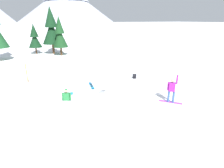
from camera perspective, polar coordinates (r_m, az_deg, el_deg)
ground_plane at (r=12.86m, az=5.01°, el=-5.71°), size 800.00×800.00×0.00m
snowboarder_foreground at (r=13.12m, az=17.90°, el=-1.67°), size 1.24×1.34×1.99m
snowboarder_midground at (r=13.39m, az=-13.61°, el=-3.64°), size 1.15×1.77×0.95m
loose_snowboard_near_left at (r=16.06m, az=-6.36°, el=-0.49°), size 0.59×1.87×0.09m
backpack_grey at (r=14.37m, az=-2.76°, el=-2.40°), size 0.52×0.55×0.26m
backpack_black at (r=18.05m, az=6.94°, el=2.36°), size 0.33×0.27×0.47m
trail_marker_pole at (r=18.17m, az=-24.77°, el=3.07°), size 0.06×0.06×1.80m
pine_tree_broad at (r=30.63m, az=-15.77°, el=14.48°), size 2.29×2.29×5.97m
pine_tree_twin at (r=32.61m, az=-18.14°, el=15.93°), size 3.09×3.09×7.44m
pine_tree_short at (r=33.58m, az=-22.73°, el=13.03°), size 2.08×2.08×4.83m
peak_north_spur at (r=261.76m, az=-13.79°, el=22.68°), size 126.44×126.44×45.36m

